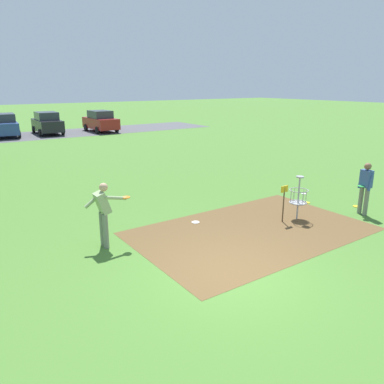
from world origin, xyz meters
TOP-DOWN VIEW (x-y plane):
  - ground_plane at (0.00, 0.00)m, footprint 160.00×160.00m
  - dirt_tee_pad at (2.16, 1.61)m, footprint 6.75×4.28m
  - disc_golf_basket at (3.95, 1.56)m, footprint 0.98×0.58m
  - player_foreground_watching at (-1.74, 3.02)m, footprint 1.11×0.49m
  - player_throwing at (6.12, 0.64)m, footprint 0.43×0.49m
  - frisbee_near_basket at (6.48, 3.28)m, footprint 0.20×0.20m
  - frisbee_by_tee at (1.21, 3.11)m, footprint 0.24×0.24m
  - frisbee_mid_grass at (6.71, 1.19)m, footprint 0.25×0.25m
  - frisbee_far_left at (5.65, 2.45)m, footprint 0.21×0.21m
  - parking_lot_strip at (0.00, 27.27)m, footprint 36.00×6.00m
  - parked_car_center_left at (-0.06, 27.69)m, footprint 2.28×4.35m
  - parked_car_center_right at (3.21, 27.56)m, footprint 2.09×4.26m
  - parked_car_rightmost at (7.55, 26.62)m, footprint 2.06×4.24m

SIDE VIEW (x-z plane):
  - ground_plane at x=0.00m, z-range 0.00..0.00m
  - parking_lot_strip at x=0.00m, z-range 0.00..0.01m
  - dirt_tee_pad at x=2.16m, z-range 0.00..0.01m
  - frisbee_near_basket at x=6.48m, z-range 0.00..0.02m
  - frisbee_by_tee at x=1.21m, z-range 0.00..0.02m
  - frisbee_mid_grass at x=6.71m, z-range 0.00..0.02m
  - frisbee_far_left at x=5.65m, z-range 0.00..0.02m
  - disc_golf_basket at x=3.95m, z-range 0.06..1.45m
  - parked_car_center_left at x=-0.06m, z-range 0.00..1.84m
  - parked_car_center_right at x=3.21m, z-range 0.00..1.84m
  - parked_car_rightmost at x=7.55m, z-range 0.00..1.84m
  - player_throwing at x=6.12m, z-range 0.11..1.82m
  - player_foreground_watching at x=-1.74m, z-range 0.13..1.84m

